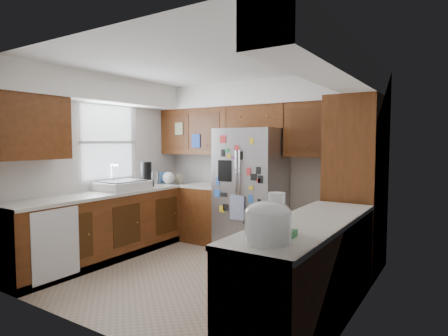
{
  "coord_description": "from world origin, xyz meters",
  "views": [
    {
      "loc": [
        2.61,
        -3.59,
        1.61
      ],
      "look_at": [
        0.08,
        0.35,
        1.28
      ],
      "focal_mm": 30.0,
      "sensor_mm": 36.0,
      "label": 1
    }
  ],
  "objects_px": {
    "paper_towel": "(276,212)",
    "rice_cooker": "(268,221)",
    "pantry": "(356,185)",
    "fridge": "(251,190)"
  },
  "relations": [
    {
      "from": "pantry",
      "to": "paper_towel",
      "type": "height_order",
      "value": "pantry"
    },
    {
      "from": "pantry",
      "to": "rice_cooker",
      "type": "distance_m",
      "value": 2.46
    },
    {
      "from": "pantry",
      "to": "paper_towel",
      "type": "bearing_deg",
      "value": -92.46
    },
    {
      "from": "fridge",
      "to": "paper_towel",
      "type": "distance_m",
      "value": 2.6
    },
    {
      "from": "paper_towel",
      "to": "rice_cooker",
      "type": "bearing_deg",
      "value": -74.9
    },
    {
      "from": "pantry",
      "to": "rice_cooker",
      "type": "relative_size",
      "value": 6.52
    },
    {
      "from": "pantry",
      "to": "fridge",
      "type": "height_order",
      "value": "pantry"
    },
    {
      "from": "pantry",
      "to": "paper_towel",
      "type": "distance_m",
      "value": 2.12
    },
    {
      "from": "pantry",
      "to": "fridge",
      "type": "xyz_separation_m",
      "value": [
        -1.5,
        0.05,
        -0.17
      ]
    },
    {
      "from": "pantry",
      "to": "fridge",
      "type": "bearing_deg",
      "value": 177.94
    }
  ]
}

